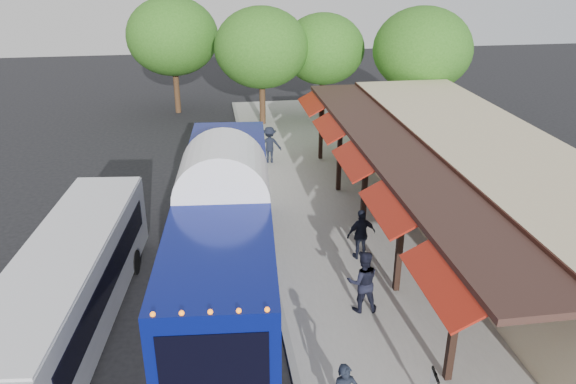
{
  "coord_description": "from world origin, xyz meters",
  "views": [
    {
      "loc": [
        -1.77,
        -14.28,
        10.17
      ],
      "look_at": [
        1.01,
        4.48,
        1.8
      ],
      "focal_mm": 35.0,
      "sensor_mm": 36.0,
      "label": 1
    }
  ],
  "objects_px": {
    "ped_b": "(363,282)",
    "city_bus": "(69,286)",
    "coach_bus": "(225,234)",
    "ped_d": "(269,145)",
    "ped_c": "(361,234)"
  },
  "relations": [
    {
      "from": "ped_b",
      "to": "ped_c",
      "type": "height_order",
      "value": "ped_b"
    },
    {
      "from": "ped_d",
      "to": "ped_c",
      "type": "bearing_deg",
      "value": 102.31
    },
    {
      "from": "ped_b",
      "to": "ped_c",
      "type": "xyz_separation_m",
      "value": [
        0.77,
        2.98,
        -0.06
      ]
    },
    {
      "from": "ped_b",
      "to": "city_bus",
      "type": "bearing_deg",
      "value": 1.64
    },
    {
      "from": "coach_bus",
      "to": "ped_d",
      "type": "height_order",
      "value": "coach_bus"
    },
    {
      "from": "coach_bus",
      "to": "ped_d",
      "type": "relative_size",
      "value": 6.98
    },
    {
      "from": "city_bus",
      "to": "ped_d",
      "type": "bearing_deg",
      "value": 66.65
    },
    {
      "from": "city_bus",
      "to": "ped_b",
      "type": "relative_size",
      "value": 5.32
    },
    {
      "from": "ped_b",
      "to": "ped_d",
      "type": "height_order",
      "value": "ped_b"
    },
    {
      "from": "coach_bus",
      "to": "ped_d",
      "type": "bearing_deg",
      "value": 81.22
    },
    {
      "from": "city_bus",
      "to": "ped_b",
      "type": "bearing_deg",
      "value": 3.63
    },
    {
      "from": "coach_bus",
      "to": "city_bus",
      "type": "xyz_separation_m",
      "value": [
        -4.4,
        -1.21,
        -0.67
      ]
    },
    {
      "from": "coach_bus",
      "to": "ped_b",
      "type": "bearing_deg",
      "value": -17.63
    },
    {
      "from": "coach_bus",
      "to": "city_bus",
      "type": "relative_size",
      "value": 1.24
    },
    {
      "from": "coach_bus",
      "to": "city_bus",
      "type": "bearing_deg",
      "value": -160.18
    }
  ]
}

